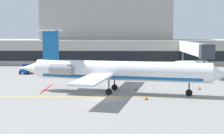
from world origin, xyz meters
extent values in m
cube|color=gray|center=(0.00, 0.00, -0.05)|extent=(120.00, 120.00, 0.10)
cube|color=yellow|center=(0.00, 1.01, 0.00)|extent=(108.00, 0.24, 0.01)
cube|color=red|center=(-9.22, 6.98, 0.00)|extent=(0.30, 8.00, 0.01)
cube|color=#ADA89E|center=(3.35, 47.44, 3.14)|extent=(74.72, 14.89, 6.28)
cube|color=#9F9A91|center=(-1.75, 51.17, 12.39)|extent=(35.58, 10.42, 12.22)
cube|color=black|center=(3.35, 39.95, 2.40)|extent=(71.73, 0.12, 2.50)
cube|color=silver|center=(17.30, 29.00, 4.96)|extent=(1.40, 21.99, 2.40)
cube|color=#2D333D|center=(17.30, 17.11, 4.96)|extent=(2.40, 2.00, 2.64)
cylinder|color=#4C4C51|center=(17.30, 38.50, 1.88)|extent=(0.44, 0.44, 3.76)
cylinder|color=#4C4C51|center=(17.30, 18.81, 1.88)|extent=(0.44, 0.44, 3.76)
cylinder|color=white|center=(1.81, 3.61, 3.15)|extent=(24.55, 7.77, 2.66)
cube|color=#145999|center=(1.81, 3.61, 2.42)|extent=(22.09, 7.00, 0.48)
cone|color=white|center=(14.72, 0.82, 3.15)|extent=(3.41, 3.17, 2.61)
cone|color=white|center=(-11.35, 6.44, 3.15)|extent=(3.86, 2.94, 2.26)
cube|color=white|center=(0.97, 10.04, 2.75)|extent=(5.01, 9.99, 0.28)
cube|color=white|center=(-1.60, -1.91, 2.75)|extent=(5.01, 9.99, 0.28)
cylinder|color=gray|center=(-5.42, 7.31, 3.35)|extent=(3.43, 2.11, 1.47)
cylinder|color=gray|center=(-6.30, 3.21, 3.35)|extent=(3.43, 2.11, 1.47)
cube|color=#145999|center=(-8.26, 5.78, 6.60)|extent=(2.39, 0.74, 4.23)
cube|color=white|center=(-8.26, 5.78, 8.72)|extent=(2.72, 4.56, 0.20)
cylinder|color=#3F3F44|center=(10.93, 1.64, 1.36)|extent=(0.20, 0.20, 1.37)
cylinder|color=black|center=(10.93, 1.64, 0.45)|extent=(0.95, 0.53, 0.90)
cylinder|color=#3F3F44|center=(0.98, 5.56, 1.36)|extent=(0.20, 0.20, 1.37)
cylinder|color=black|center=(0.98, 5.56, 0.45)|extent=(0.95, 0.53, 0.90)
cylinder|color=#3F3F44|center=(0.25, 2.17, 1.36)|extent=(0.20, 0.20, 1.37)
cylinder|color=black|center=(0.25, 2.17, 0.45)|extent=(0.95, 0.53, 0.90)
cube|color=#19389E|center=(2.28, 24.64, 0.58)|extent=(2.81, 4.22, 0.45)
cube|color=navy|center=(1.87, 25.67, 1.46)|extent=(1.79, 1.95, 1.31)
cylinder|color=black|center=(1.10, 25.66, 0.35)|extent=(0.52, 0.75, 0.70)
cylinder|color=black|center=(2.44, 26.19, 0.35)|extent=(0.52, 0.75, 0.70)
cylinder|color=black|center=(2.13, 23.08, 0.35)|extent=(0.52, 0.75, 0.70)
cylinder|color=black|center=(3.47, 23.61, 0.35)|extent=(0.52, 0.75, 0.70)
cube|color=#1E4CB2|center=(-6.19, 20.27, 0.70)|extent=(1.64, 3.69, 0.69)
cube|color=#1A4197|center=(-6.25, 21.27, 1.54)|extent=(1.36, 1.52, 0.99)
cylinder|color=black|center=(-6.97, 21.48, 0.35)|extent=(0.33, 0.72, 0.70)
cylinder|color=black|center=(-5.57, 21.57, 0.35)|extent=(0.33, 0.72, 0.70)
cylinder|color=black|center=(-6.81, 18.96, 0.35)|extent=(0.33, 0.72, 0.70)
cylinder|color=black|center=(-5.40, 19.05, 0.35)|extent=(0.33, 0.72, 0.70)
cube|color=#19389E|center=(-17.20, 24.30, 0.67)|extent=(1.87, 3.23, 0.63)
cube|color=navy|center=(-17.15, 25.18, 1.44)|extent=(1.59, 1.35, 0.93)
cylinder|color=black|center=(-17.98, 25.45, 0.35)|extent=(0.32, 0.72, 0.70)
cylinder|color=black|center=(-16.30, 25.34, 0.35)|extent=(0.32, 0.72, 0.70)
cylinder|color=black|center=(-18.11, 23.26, 0.35)|extent=(0.32, 0.72, 0.70)
cylinder|color=black|center=(-16.43, 23.16, 0.35)|extent=(0.32, 0.72, 0.70)
cylinder|color=white|center=(17.52, 30.01, 1.27)|extent=(6.55, 2.94, 1.85)
sphere|color=white|center=(20.63, 30.57, 1.27)|extent=(1.81, 1.81, 1.81)
sphere|color=white|center=(14.41, 29.45, 1.27)|extent=(1.81, 1.81, 1.81)
cube|color=#59595B|center=(15.62, 30.01, 0.17)|extent=(0.60, 1.66, 0.35)
cube|color=#59595B|center=(19.42, 30.01, 0.17)|extent=(0.60, 1.66, 0.35)
cone|color=orange|center=(4.13, 6.15, 0.28)|extent=(0.36, 0.36, 0.55)
cube|color=black|center=(4.13, 6.15, 0.02)|extent=(0.47, 0.47, 0.04)
cone|color=orange|center=(13.57, 6.70, 0.28)|extent=(0.36, 0.36, 0.55)
cube|color=black|center=(13.57, 6.70, 0.02)|extent=(0.47, 0.47, 0.04)
cone|color=orange|center=(5.05, -0.68, 0.28)|extent=(0.36, 0.36, 0.55)
cube|color=black|center=(5.05, -0.68, 0.02)|extent=(0.47, 0.47, 0.04)
camera|label=1|loc=(1.49, -41.40, 8.62)|focal=52.58mm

